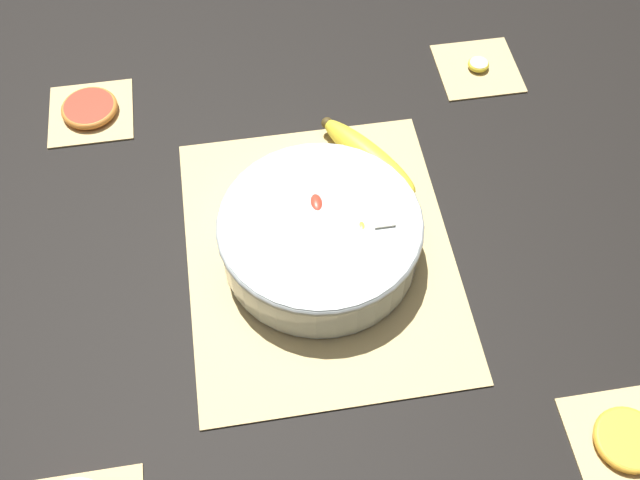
{
  "coord_description": "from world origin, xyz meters",
  "views": [
    {
      "loc": [
        0.53,
        -0.09,
        0.84
      ],
      "look_at": [
        0.0,
        0.0,
        0.04
      ],
      "focal_mm": 42.0,
      "sensor_mm": 36.0,
      "label": 1
    }
  ],
  "objects_px": {
    "fruit_salad_bowl": "(320,235)",
    "orange_slice_whole": "(628,440)",
    "banana_coin_single": "(478,64)",
    "grapefruit_slice": "(89,108)",
    "whole_banana": "(367,155)"
  },
  "relations": [
    {
      "from": "fruit_salad_bowl",
      "to": "banana_coin_single",
      "type": "bearing_deg",
      "value": 135.36
    },
    {
      "from": "whole_banana",
      "to": "banana_coin_single",
      "type": "relative_size",
      "value": 5.12
    },
    {
      "from": "whole_banana",
      "to": "grapefruit_slice",
      "type": "height_order",
      "value": "whole_banana"
    },
    {
      "from": "fruit_salad_bowl",
      "to": "orange_slice_whole",
      "type": "distance_m",
      "value": 0.43
    },
    {
      "from": "banana_coin_single",
      "to": "grapefruit_slice",
      "type": "xyz_separation_m",
      "value": [
        0.0,
        -0.61,
        0.0
      ]
    },
    {
      "from": "fruit_salad_bowl",
      "to": "orange_slice_whole",
      "type": "xyz_separation_m",
      "value": [
        0.31,
        0.3,
        -0.04
      ]
    },
    {
      "from": "fruit_salad_bowl",
      "to": "whole_banana",
      "type": "relative_size",
      "value": 1.53
    },
    {
      "from": "orange_slice_whole",
      "to": "banana_coin_single",
      "type": "xyz_separation_m",
      "value": [
        -0.61,
        -0.0,
        -0.0
      ]
    },
    {
      "from": "fruit_salad_bowl",
      "to": "grapefruit_slice",
      "type": "relative_size",
      "value": 3.09
    },
    {
      "from": "banana_coin_single",
      "to": "orange_slice_whole",
      "type": "bearing_deg",
      "value": 0.0
    },
    {
      "from": "orange_slice_whole",
      "to": "banana_coin_single",
      "type": "bearing_deg",
      "value": -180.0
    },
    {
      "from": "fruit_salad_bowl",
      "to": "banana_coin_single",
      "type": "relative_size",
      "value": 7.83
    },
    {
      "from": "banana_coin_single",
      "to": "fruit_salad_bowl",
      "type": "bearing_deg",
      "value": -44.64
    },
    {
      "from": "grapefruit_slice",
      "to": "fruit_salad_bowl",
      "type": "bearing_deg",
      "value": 44.65
    },
    {
      "from": "grapefruit_slice",
      "to": "whole_banana",
      "type": "bearing_deg",
      "value": 66.82
    }
  ]
}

